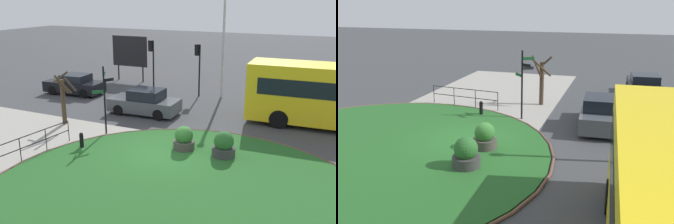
% 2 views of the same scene
% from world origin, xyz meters
% --- Properties ---
extents(ground, '(120.00, 120.00, 0.00)m').
position_xyz_m(ground, '(0.00, 0.00, 0.00)').
color(ground, '#3D3F42').
extents(sidewalk_paving, '(32.00, 8.46, 0.02)m').
position_xyz_m(sidewalk_paving, '(0.00, -1.77, 0.01)').
color(sidewalk_paving, '#9E998E').
rests_on(sidewalk_paving, ground).
extents(grass_island, '(14.19, 14.19, 0.10)m').
position_xyz_m(grass_island, '(2.20, -3.33, 0.05)').
color(grass_island, '#235B23').
rests_on(grass_island, ground).
extents(grass_kerb_ring, '(14.50, 14.50, 0.11)m').
position_xyz_m(grass_kerb_ring, '(2.20, -3.33, 0.06)').
color(grass_kerb_ring, brown).
rests_on(grass_kerb_ring, ground).
extents(signpost_directional, '(0.70, 1.00, 3.52)m').
position_xyz_m(signpost_directional, '(-3.84, 1.26, 2.04)').
color(signpost_directional, black).
rests_on(signpost_directional, ground).
extents(bollard_foreground, '(0.19, 0.19, 0.80)m').
position_xyz_m(bollard_foreground, '(-3.68, -0.95, 0.41)').
color(bollard_foreground, black).
rests_on(bollard_foreground, ground).
extents(railing_grass_edge, '(0.50, 4.18, 1.06)m').
position_xyz_m(railing_grass_edge, '(-5.09, -2.50, 0.69)').
color(railing_grass_edge, black).
rests_on(railing_grass_edge, ground).
extents(car_near_lane, '(4.35, 2.14, 1.45)m').
position_xyz_m(car_near_lane, '(-10.67, 7.34, 0.67)').
color(car_near_lane, black).
rests_on(car_near_lane, ground).
extents(car_far_lane, '(4.25, 2.07, 1.53)m').
position_xyz_m(car_far_lane, '(-3.70, 5.17, 0.70)').
color(car_far_lane, '#474C51').
rests_on(car_far_lane, ground).
extents(traffic_light_near, '(0.49, 0.30, 3.65)m').
position_xyz_m(traffic_light_near, '(-2.42, 10.55, 2.68)').
color(traffic_light_near, black).
rests_on(traffic_light_near, ground).
extents(traffic_light_far, '(0.49, 0.27, 3.80)m').
position_xyz_m(traffic_light_far, '(-5.81, 10.12, 2.78)').
color(traffic_light_far, black).
rests_on(traffic_light_far, ground).
extents(lamppost_tall, '(0.32, 0.32, 7.89)m').
position_xyz_m(lamppost_tall, '(-0.73, 10.84, 4.24)').
color(lamppost_tall, '#B7B7BC').
rests_on(lamppost_tall, ground).
extents(billboard_left, '(3.19, 0.23, 3.71)m').
position_xyz_m(billboard_left, '(-9.33, 12.97, 2.40)').
color(billboard_left, black).
rests_on(billboard_left, ground).
extents(planter_near_signpost, '(0.98, 0.98, 1.16)m').
position_xyz_m(planter_near_signpost, '(0.66, 0.89, 0.52)').
color(planter_near_signpost, '#47423D').
rests_on(planter_near_signpost, ground).
extents(planter_kerbside, '(1.02, 1.02, 1.21)m').
position_xyz_m(planter_kerbside, '(2.55, 0.88, 0.54)').
color(planter_kerbside, '#383838').
rests_on(planter_kerbside, ground).
extents(street_tree_bare, '(1.25, 1.27, 2.88)m').
position_xyz_m(street_tree_bare, '(-6.75, 1.58, 1.54)').
color(street_tree_bare, '#423323').
rests_on(street_tree_bare, ground).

